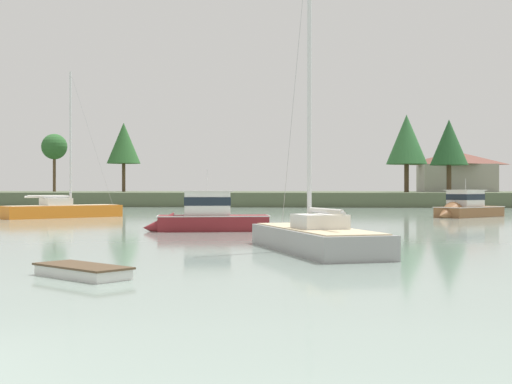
% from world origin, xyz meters
% --- Properties ---
extents(far_shore_bank, '(171.52, 53.06, 1.69)m').
position_xyz_m(far_shore_bank, '(0.00, 99.55, 0.85)').
color(far_shore_bank, '#4C563D').
rests_on(far_shore_bank, ground).
extents(dinghy_white, '(2.86, 2.54, 0.41)m').
position_xyz_m(dinghy_white, '(-0.17, 9.02, 0.11)').
color(dinghy_white, white).
rests_on(dinghy_white, ground).
extents(cruiser_maroon, '(6.62, 2.74, 3.82)m').
position_xyz_m(cruiser_maroon, '(-0.20, 27.68, 0.52)').
color(cruiser_maroon, maroon).
rests_on(cruiser_maroon, ground).
extents(sailboat_grey, '(4.98, 8.34, 12.06)m').
position_xyz_m(sailboat_grey, '(5.54, 16.57, 0.24)').
color(sailboat_grey, gray).
rests_on(sailboat_grey, ground).
extents(sailboat_orange, '(8.01, 8.18, 11.66)m').
position_xyz_m(sailboat_orange, '(-13.37, 43.29, 0.26)').
color(sailboat_orange, orange).
rests_on(sailboat_orange, ground).
extents(dinghy_cream, '(2.38, 3.24, 0.48)m').
position_xyz_m(dinghy_cream, '(-17.48, 58.24, 0.12)').
color(dinghy_cream, beige).
rests_on(dinghy_cream, ground).
extents(cruiser_wood, '(6.51, 6.45, 3.78)m').
position_xyz_m(cruiser_wood, '(16.85, 46.32, 0.50)').
color(cruiser_wood, brown).
rests_on(cruiser_wood, ground).
extents(shore_tree_far_left, '(5.25, 5.25, 10.88)m').
position_xyz_m(shore_tree_far_left, '(-24.23, 99.85, 9.31)').
color(shore_tree_far_left, brown).
rests_on(shore_tree_far_left, far_shore_bank).
extents(shore_tree_center_right, '(4.08, 4.08, 9.25)m').
position_xyz_m(shore_tree_center_right, '(-35.77, 100.70, 8.82)').
color(shore_tree_center_right, brown).
rests_on(shore_tree_center_right, far_shore_bank).
extents(shore_tree_right_mid, '(5.49, 5.49, 10.50)m').
position_xyz_m(shore_tree_right_mid, '(18.05, 87.83, 8.80)').
color(shore_tree_right_mid, brown).
rests_on(shore_tree_right_mid, far_shore_bank).
extents(shore_tree_left, '(4.90, 4.90, 9.55)m').
position_xyz_m(shore_tree_left, '(23.18, 85.19, 8.20)').
color(shore_tree_left, brown).
rests_on(shore_tree_left, far_shore_bank).
extents(cottage_eastern, '(11.24, 8.72, 5.99)m').
position_xyz_m(cottage_eastern, '(26.60, 97.76, 4.80)').
color(cottage_eastern, '#9E998E').
rests_on(cottage_eastern, far_shore_bank).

